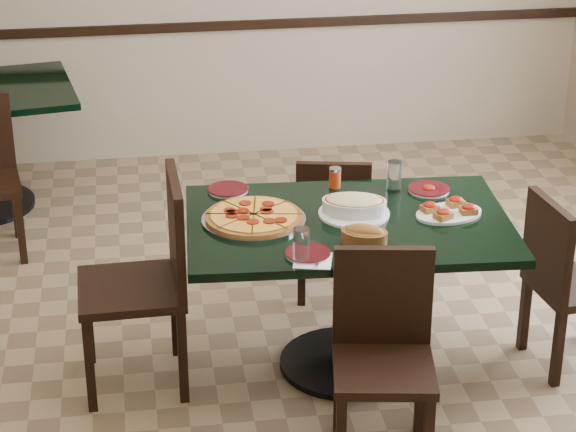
{
  "coord_description": "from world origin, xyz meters",
  "views": [
    {
      "loc": [
        -0.6,
        -4.49,
        2.83
      ],
      "look_at": [
        0.08,
        0.0,
        0.76
      ],
      "focal_mm": 70.0,
      "sensor_mm": 36.0,
      "label": 1
    }
  ],
  "objects": [
    {
      "name": "floor",
      "position": [
        0.0,
        0.0,
        0.0
      ],
      "size": [
        5.5,
        5.5,
        0.0
      ],
      "primitive_type": "plane",
      "color": "#876E4E",
      "rests_on": "ground"
    },
    {
      "name": "room_shell",
      "position": [
        1.02,
        1.73,
        1.17
      ],
      "size": [
        5.5,
        5.5,
        5.5
      ],
      "color": "white",
      "rests_on": "floor"
    },
    {
      "name": "main_table",
      "position": [
        0.34,
        -0.07,
        0.57
      ],
      "size": [
        1.48,
        1.0,
        0.75
      ],
      "rotation": [
        0.0,
        0.0,
        -0.06
      ],
      "color": "black",
      "rests_on": "floor"
    },
    {
      "name": "chair_far",
      "position": [
        0.4,
        0.59,
        0.44
      ],
      "size": [
        0.44,
        0.44,
        0.79
      ],
      "rotation": [
        0.0,
        0.0,
        2.95
      ],
      "color": "black",
      "rests_on": "floor"
    },
    {
      "name": "chair_near",
      "position": [
        0.36,
        -0.69,
        0.48
      ],
      "size": [
        0.46,
        0.46,
        0.86
      ],
      "rotation": [
        0.0,
        0.0,
        -0.16
      ],
      "color": "black",
      "rests_on": "floor"
    },
    {
      "name": "chair_right",
      "position": [
        1.32,
        -0.2,
        0.47
      ],
      "size": [
        0.44,
        0.44,
        0.84
      ],
      "rotation": [
        0.0,
        0.0,
        1.69
      ],
      "color": "black",
      "rests_on": "floor"
    },
    {
      "name": "chair_left",
      "position": [
        -0.54,
        -0.06,
        0.56
      ],
      "size": [
        0.48,
        0.48,
        0.99
      ],
      "rotation": [
        0.0,
        0.0,
        -1.54
      ],
      "color": "black",
      "rests_on": "floor"
    },
    {
      "name": "pepperoni_pizza",
      "position": [
        -0.08,
        -0.01,
        0.77
      ],
      "size": [
        0.46,
        0.46,
        0.04
      ],
      "rotation": [
        0.0,
        0.0,
        -0.16
      ],
      "color": "#ACACB2",
      "rests_on": "main_table"
    },
    {
      "name": "lasagna_casserole",
      "position": [
        0.37,
        -0.02,
        0.8
      ],
      "size": [
        0.33,
        0.32,
        0.09
      ],
      "rotation": [
        0.0,
        0.0,
        -0.25
      ],
      "color": "silver",
      "rests_on": "main_table"
    },
    {
      "name": "bread_basket",
      "position": [
        0.36,
        -0.31,
        0.79
      ],
      "size": [
        0.24,
        0.2,
        0.09
      ],
      "rotation": [
        0.0,
        0.0,
        -0.41
      ],
      "color": "brown",
      "rests_on": "main_table"
    },
    {
      "name": "bruschetta_platter",
      "position": [
        0.79,
        -0.08,
        0.77
      ],
      "size": [
        0.36,
        0.29,
        0.05
      ],
      "rotation": [
        0.0,
        0.0,
        0.26
      ],
      "color": "silver",
      "rests_on": "main_table"
    },
    {
      "name": "side_plate_near",
      "position": [
        0.1,
        -0.39,
        0.76
      ],
      "size": [
        0.19,
        0.19,
        0.02
      ],
      "rotation": [
        0.0,
        0.0,
        -0.25
      ],
      "color": "silver",
      "rests_on": "main_table"
    },
    {
      "name": "side_plate_far_r",
      "position": [
        0.77,
        0.2,
        0.76
      ],
      "size": [
        0.19,
        0.19,
        0.03
      ],
      "rotation": [
        0.0,
        0.0,
        -0.37
      ],
      "color": "silver",
      "rests_on": "main_table"
    },
    {
      "name": "side_plate_far_l",
      "position": [
        -0.16,
        0.33,
        0.76
      ],
      "size": [
        0.19,
        0.19,
        0.02
      ],
      "rotation": [
        0.0,
        0.0,
        0.16
      ],
      "color": "silver",
      "rests_on": "main_table"
    },
    {
      "name": "napkin_setting",
      "position": [
        0.12,
        -0.44,
        0.75
      ],
      "size": [
        0.19,
        0.19,
        0.01
      ],
      "rotation": [
        0.0,
        0.0,
        -0.24
      ],
      "color": "white",
      "rests_on": "main_table"
    },
    {
      "name": "water_glass_a",
      "position": [
        0.61,
        0.22,
        0.82
      ],
      "size": [
        0.07,
        0.07,
        0.15
      ],
      "primitive_type": "cylinder",
      "color": "silver",
      "rests_on": "main_table"
    },
    {
      "name": "water_glass_b",
      "position": [
        0.07,
        -0.44,
        0.82
      ],
      "size": [
        0.07,
        0.07,
        0.15
      ],
      "primitive_type": "cylinder",
      "color": "silver",
      "rests_on": "main_table"
    },
    {
      "name": "pepper_shaker",
      "position": [
        0.35,
        0.31,
        0.8
      ],
      "size": [
        0.06,
        0.06,
        0.1
      ],
      "color": "#B93E13",
      "rests_on": "main_table"
    }
  ]
}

